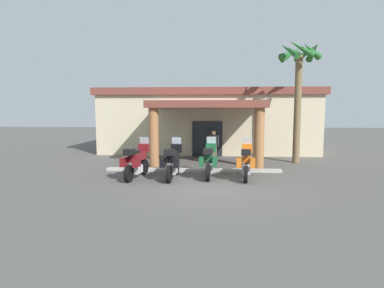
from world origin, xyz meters
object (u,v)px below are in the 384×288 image
Objects in this scene: motel_building at (208,120)px; motorcycle_maroon at (137,161)px; palm_tree_near_portico at (299,73)px; motorcycle_black at (173,162)px; pedestrian at (214,145)px; motorcycle_green at (210,160)px; motorcycle_orange at (246,162)px.

motorcycle_maroon is at bearing -106.33° from motel_building.
motel_building is at bearing 132.66° from palm_tree_near_portico.
palm_tree_near_portico is (6.05, 4.29, 3.95)m from motorcycle_black.
motel_building is 5.87m from pedestrian.
pedestrian reaches higher than motorcycle_black.
motel_building is 6.39× the size of motorcycle_green.
motorcycle_green is at bearing -71.45° from motorcycle_black.
motorcycle_orange is at bearing -93.25° from motorcycle_green.
motorcycle_black is at bearing 101.20° from motorcycle_orange.
motorcycle_green is at bearing -178.64° from pedestrian.
motorcycle_maroon and motorcycle_green have the same top height.
motorcycle_maroon is 0.35× the size of palm_tree_near_portico.
palm_tree_near_portico is at bearing -44.52° from motorcycle_green.
pedestrian is at bearing 1.11° from motorcycle_green.
motorcycle_green is 3.25m from pedestrian.
motorcycle_maroon and motorcycle_black have the same top height.
motorcycle_green is (0.11, -8.99, -1.40)m from motel_building.
palm_tree_near_portico reaches higher than motorcycle_black.
motorcycle_black is at bearing 108.78° from motorcycle_green.
pedestrian is at bearing 28.40° from motorcycle_orange.
motorcycle_green is at bearing -139.33° from palm_tree_near_portico.
motorcycle_green and motorcycle_orange have the same top height.
pedestrian is (1.69, 3.60, 0.31)m from motorcycle_black.
motorcycle_black is 3.99m from pedestrian.
motorcycle_green is (2.96, 0.35, 0.00)m from motorcycle_maroon.
motorcycle_orange is (2.96, 0.16, 0.00)m from motorcycle_black.
motorcycle_black is 1.27× the size of pedestrian.
motel_building is 2.25× the size of palm_tree_near_portico.
motorcycle_black is 0.35× the size of palm_tree_near_portico.
motorcycle_maroon is (-2.85, -9.34, -1.40)m from motel_building.
motorcycle_maroon is at bearing -150.42° from palm_tree_near_portico.
motel_building is 9.56m from motorcycle_black.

